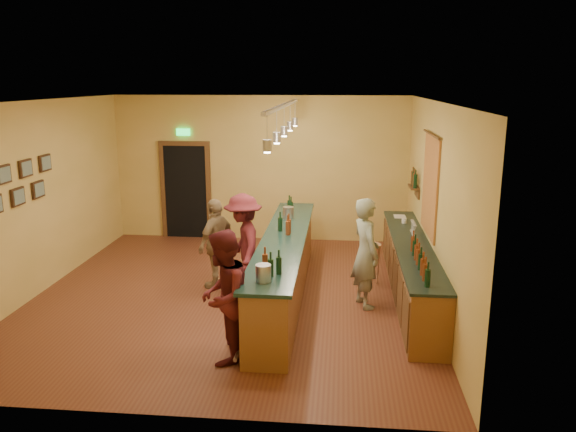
# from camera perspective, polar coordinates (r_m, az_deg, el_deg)

# --- Properties ---
(floor) EXTENTS (7.00, 7.00, 0.00)m
(floor) POSITION_cam_1_polar(r_m,az_deg,el_deg) (9.57, -5.75, -8.00)
(floor) COLOR #5E2B1B
(floor) RESTS_ON ground
(ceiling) EXTENTS (6.50, 7.00, 0.02)m
(ceiling) POSITION_cam_1_polar(r_m,az_deg,el_deg) (8.90, -6.25, 11.52)
(ceiling) COLOR silver
(ceiling) RESTS_ON wall_back
(wall_back) EXTENTS (6.50, 0.02, 3.20)m
(wall_back) POSITION_cam_1_polar(r_m,az_deg,el_deg) (12.49, -2.83, 4.81)
(wall_back) COLOR gold
(wall_back) RESTS_ON floor
(wall_front) EXTENTS (6.50, 0.02, 3.20)m
(wall_front) POSITION_cam_1_polar(r_m,az_deg,el_deg) (5.84, -12.77, -5.90)
(wall_front) COLOR gold
(wall_front) RESTS_ON floor
(wall_left) EXTENTS (0.02, 7.00, 3.20)m
(wall_left) POSITION_cam_1_polar(r_m,az_deg,el_deg) (10.25, -24.11, 1.66)
(wall_left) COLOR gold
(wall_left) RESTS_ON floor
(wall_right) EXTENTS (0.02, 7.00, 3.20)m
(wall_right) POSITION_cam_1_polar(r_m,az_deg,el_deg) (9.04, 14.65, 0.95)
(wall_right) COLOR gold
(wall_right) RESTS_ON floor
(doorway) EXTENTS (1.15, 0.09, 2.48)m
(doorway) POSITION_cam_1_polar(r_m,az_deg,el_deg) (12.90, -10.33, 2.75)
(doorway) COLOR black
(doorway) RESTS_ON wall_back
(tapestry) EXTENTS (0.03, 1.40, 1.60)m
(tapestry) POSITION_cam_1_polar(r_m,az_deg,el_deg) (9.38, 14.25, 2.98)
(tapestry) COLOR #9F2A1F
(tapestry) RESTS_ON wall_right
(bottle_shelf) EXTENTS (0.17, 0.55, 0.54)m
(bottle_shelf) POSITION_cam_1_polar(r_m,az_deg,el_deg) (10.86, 12.73, 3.50)
(bottle_shelf) COLOR #4E3817
(bottle_shelf) RESTS_ON wall_right
(picture_grid) EXTENTS (0.06, 2.20, 0.70)m
(picture_grid) POSITION_cam_1_polar(r_m,az_deg,el_deg) (9.53, -26.29, 2.76)
(picture_grid) COLOR #382111
(picture_grid) RESTS_ON wall_left
(back_counter) EXTENTS (0.60, 4.55, 1.27)m
(back_counter) POSITION_cam_1_polar(r_m,az_deg,el_deg) (9.47, 12.40, -5.35)
(back_counter) COLOR brown
(back_counter) RESTS_ON floor
(tasting_bar) EXTENTS (0.74, 5.10, 1.38)m
(tasting_bar) POSITION_cam_1_polar(r_m,az_deg,el_deg) (9.23, -0.38, -4.74)
(tasting_bar) COLOR brown
(tasting_bar) RESTS_ON floor
(pendant_track) EXTENTS (0.11, 4.60, 0.50)m
(pendant_track) POSITION_cam_1_polar(r_m,az_deg,el_deg) (8.77, -0.40, 10.15)
(pendant_track) COLOR silver
(pendant_track) RESTS_ON ceiling
(bartender) EXTENTS (0.63, 0.75, 1.76)m
(bartender) POSITION_cam_1_polar(r_m,az_deg,el_deg) (8.90, 7.90, -3.74)
(bartender) COLOR gray
(bartender) RESTS_ON floor
(customer_a) EXTENTS (0.72, 0.89, 1.72)m
(customer_a) POSITION_cam_1_polar(r_m,az_deg,el_deg) (7.18, -6.60, -8.16)
(customer_a) COLOR #59191E
(customer_a) RESTS_ON floor
(customer_b) EXTENTS (0.74, 1.00, 1.57)m
(customer_b) POSITION_cam_1_polar(r_m,az_deg,el_deg) (9.72, -7.24, -2.78)
(customer_b) COLOR #997A51
(customer_b) RESTS_ON floor
(customer_c) EXTENTS (0.92, 1.24, 1.70)m
(customer_c) POSITION_cam_1_polar(r_m,az_deg,el_deg) (9.41, -4.54, -2.86)
(customer_c) COLOR #59191E
(customer_c) RESTS_ON floor
(bar_stool) EXTENTS (0.36, 0.36, 0.75)m
(bar_stool) POSITION_cam_1_polar(r_m,az_deg,el_deg) (9.89, 8.38, -3.64)
(bar_stool) COLOR #996445
(bar_stool) RESTS_ON floor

